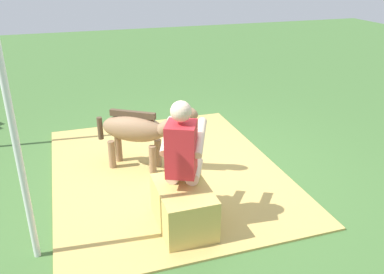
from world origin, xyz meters
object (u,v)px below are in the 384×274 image
object	(u,v)px
person_seated	(183,155)
pony_standing	(140,129)
tent_pole_left	(14,131)
hay_bale	(183,208)

from	to	relation	value
person_seated	pony_standing	xyz separation A→B (m)	(1.22, 0.20, -0.18)
pony_standing	tent_pole_left	bearing A→B (deg)	137.30
person_seated	tent_pole_left	bearing A→B (deg)	95.82
hay_bale	tent_pole_left	bearing A→B (deg)	89.85
hay_bale	person_seated	world-z (taller)	person_seated
hay_bale	pony_standing	distance (m)	1.42
hay_bale	person_seated	xyz separation A→B (m)	(0.15, -0.05, 0.51)
hay_bale	person_seated	bearing A→B (deg)	-17.52
person_seated	tent_pole_left	distance (m)	1.56
hay_bale	pony_standing	bearing A→B (deg)	6.32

